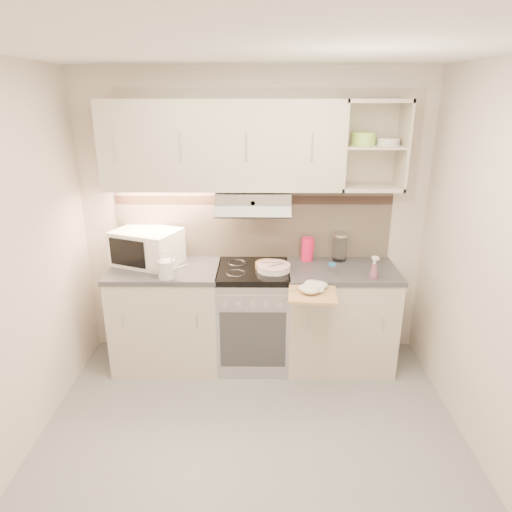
% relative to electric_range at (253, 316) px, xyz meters
% --- Properties ---
extents(ground, '(3.00, 3.00, 0.00)m').
position_rel_electric_range_xyz_m(ground, '(0.00, -1.10, -0.45)').
color(ground, gray).
rests_on(ground, ground).
extents(room_shell, '(3.04, 2.84, 2.52)m').
position_rel_electric_range_xyz_m(room_shell, '(0.00, -0.73, 1.18)').
color(room_shell, beige).
rests_on(room_shell, ground).
extents(base_cabinet_left, '(0.90, 0.60, 0.86)m').
position_rel_electric_range_xyz_m(base_cabinet_left, '(-0.75, 0.00, -0.02)').
color(base_cabinet_left, beige).
rests_on(base_cabinet_left, ground).
extents(worktop_left, '(0.92, 0.62, 0.04)m').
position_rel_electric_range_xyz_m(worktop_left, '(-0.75, 0.00, 0.43)').
color(worktop_left, '#47474C').
rests_on(worktop_left, base_cabinet_left).
extents(base_cabinet_right, '(0.90, 0.60, 0.86)m').
position_rel_electric_range_xyz_m(base_cabinet_right, '(0.75, 0.00, -0.02)').
color(base_cabinet_right, beige).
rests_on(base_cabinet_right, ground).
extents(worktop_right, '(0.92, 0.62, 0.04)m').
position_rel_electric_range_xyz_m(worktop_right, '(0.75, 0.00, 0.43)').
color(worktop_right, '#47474C').
rests_on(worktop_right, base_cabinet_right).
extents(electric_range, '(0.60, 0.60, 0.90)m').
position_rel_electric_range_xyz_m(electric_range, '(0.00, 0.00, 0.00)').
color(electric_range, '#B7B7BC').
rests_on(electric_range, ground).
extents(microwave, '(0.63, 0.56, 0.30)m').
position_rel_electric_range_xyz_m(microwave, '(-0.91, 0.11, 0.60)').
color(microwave, white).
rests_on(microwave, worktop_left).
extents(watering_can, '(0.26, 0.14, 0.22)m').
position_rel_electric_range_xyz_m(watering_can, '(-0.68, -0.22, 0.53)').
color(watering_can, silver).
rests_on(watering_can, worktop_left).
extents(plate_stack, '(0.28, 0.28, 0.06)m').
position_rel_electric_range_xyz_m(plate_stack, '(0.17, -0.05, 0.48)').
color(plate_stack, white).
rests_on(plate_stack, electric_range).
extents(bread_loaf, '(0.20, 0.20, 0.05)m').
position_rel_electric_range_xyz_m(bread_loaf, '(0.11, 0.01, 0.47)').
color(bread_loaf, '#A6834C').
rests_on(bread_loaf, electric_range).
extents(pink_pitcher, '(0.11, 0.10, 0.21)m').
position_rel_electric_range_xyz_m(pink_pitcher, '(0.47, 0.20, 0.55)').
color(pink_pitcher, '#FF154F').
rests_on(pink_pitcher, worktop_right).
extents(glass_jar, '(0.13, 0.13, 0.24)m').
position_rel_electric_range_xyz_m(glass_jar, '(0.76, 0.20, 0.57)').
color(glass_jar, silver).
rests_on(glass_jar, worktop_right).
extents(spice_jar, '(0.06, 0.06, 0.08)m').
position_rel_electric_range_xyz_m(spice_jar, '(0.64, -0.11, 0.49)').
color(spice_jar, white).
rests_on(spice_jar, worktop_right).
extents(spray_bottle, '(0.08, 0.08, 0.20)m').
position_rel_electric_range_xyz_m(spray_bottle, '(0.96, -0.21, 0.53)').
color(spray_bottle, pink).
rests_on(spray_bottle, worktop_right).
extents(cutting_board, '(0.38, 0.35, 0.02)m').
position_rel_electric_range_xyz_m(cutting_board, '(0.45, -0.47, 0.42)').
color(cutting_board, '#A7794C').
rests_on(cutting_board, base_cabinet_right).
extents(dish_towel, '(0.30, 0.27, 0.07)m').
position_rel_electric_range_xyz_m(dish_towel, '(0.49, -0.43, 0.46)').
color(dish_towel, white).
rests_on(dish_towel, cutting_board).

